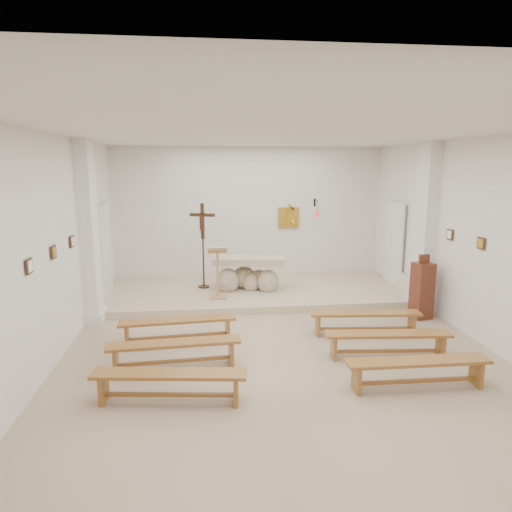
{
  "coord_description": "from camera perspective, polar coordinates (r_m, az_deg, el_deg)",
  "views": [
    {
      "loc": [
        -1.19,
        -6.92,
        3.01
      ],
      "look_at": [
        -0.21,
        1.6,
        1.31
      ],
      "focal_mm": 32.0,
      "sensor_mm": 36.0,
      "label": 1
    }
  ],
  "objects": [
    {
      "name": "ground",
      "position": [
        7.64,
        2.98,
        -12.0
      ],
      "size": [
        7.0,
        10.0,
        0.0
      ],
      "primitive_type": "cube",
      "color": "#CAAF92",
      "rests_on": "ground"
    },
    {
      "name": "wall_left",
      "position": [
        7.4,
        -24.6,
        0.39
      ],
      "size": [
        0.02,
        10.0,
        3.5
      ],
      "primitive_type": "cube",
      "color": "silver",
      "rests_on": "ground"
    },
    {
      "name": "wall_right",
      "position": [
        8.44,
        27.17,
        1.4
      ],
      "size": [
        0.02,
        10.0,
        3.5
      ],
      "primitive_type": "cube",
      "color": "silver",
      "rests_on": "ground"
    },
    {
      "name": "wall_back",
      "position": [
        12.03,
        -0.88,
        5.23
      ],
      "size": [
        7.0,
        0.02,
        3.5
      ],
      "primitive_type": "cube",
      "color": "silver",
      "rests_on": "ground"
    },
    {
      "name": "ceiling",
      "position": [
        7.03,
        3.28,
        15.12
      ],
      "size": [
        7.0,
        10.0,
        0.02
      ],
      "primitive_type": "cube",
      "color": "silver",
      "rests_on": "wall_back"
    },
    {
      "name": "sanctuary_platform",
      "position": [
        10.89,
        -0.07,
        -4.4
      ],
      "size": [
        6.98,
        3.0,
        0.15
      ],
      "primitive_type": "cube",
      "color": "beige",
      "rests_on": "ground"
    },
    {
      "name": "pilaster_left",
      "position": [
        9.27,
        -20.15,
        2.73
      ],
      "size": [
        0.26,
        0.55,
        3.5
      ],
      "primitive_type": "cube",
      "color": "white",
      "rests_on": "ground"
    },
    {
      "name": "pilaster_right",
      "position": [
        10.09,
        20.37,
        3.36
      ],
      "size": [
        0.26,
        0.55,
        3.5
      ],
      "primitive_type": "cube",
      "color": "white",
      "rests_on": "ground"
    },
    {
      "name": "gold_wall_relief",
      "position": [
        12.16,
        4.09,
        4.79
      ],
      "size": [
        0.55,
        0.04,
        0.55
      ],
      "primitive_type": "cube",
      "color": "gold",
      "rests_on": "wall_back"
    },
    {
      "name": "sanctuary_lamp",
      "position": [
        12.05,
        7.61,
        5.42
      ],
      "size": [
        0.11,
        0.36,
        0.44
      ],
      "color": "black",
      "rests_on": "wall_back"
    },
    {
      "name": "station_frame_left_front",
      "position": [
        6.65,
        -26.49,
        -1.15
      ],
      "size": [
        0.03,
        0.2,
        0.2
      ],
      "primitive_type": "cube",
      "color": "#41281C",
      "rests_on": "wall_left"
    },
    {
      "name": "station_frame_left_mid",
      "position": [
        7.58,
        -23.98,
        0.46
      ],
      "size": [
        0.03,
        0.2,
        0.2
      ],
      "primitive_type": "cube",
      "color": "#41281C",
      "rests_on": "wall_left"
    },
    {
      "name": "station_frame_left_rear",
      "position": [
        8.53,
        -22.02,
        1.71
      ],
      "size": [
        0.03,
        0.2,
        0.2
      ],
      "primitive_type": "cube",
      "color": "#41281C",
      "rests_on": "wall_left"
    },
    {
      "name": "station_frame_right_mid",
      "position": [
        8.6,
        26.32,
        1.43
      ],
      "size": [
        0.03,
        0.2,
        0.2
      ],
      "primitive_type": "cube",
      "color": "#41281C",
      "rests_on": "wall_right"
    },
    {
      "name": "station_frame_right_rear",
      "position": [
        9.45,
        23.07,
        2.48
      ],
      "size": [
        0.03,
        0.2,
        0.2
      ],
      "primitive_type": "cube",
      "color": "#41281C",
      "rests_on": "wall_right"
    },
    {
      "name": "radiator_left",
      "position": [
        10.25,
        -19.03,
        -4.91
      ],
      "size": [
        0.1,
        0.85,
        0.52
      ],
      "primitive_type": "cube",
      "color": "silver",
      "rests_on": "ground"
    },
    {
      "name": "radiator_right",
      "position": [
        11.01,
        18.5,
        -3.76
      ],
      "size": [
        0.1,
        0.85,
        0.52
      ],
      "primitive_type": "cube",
      "color": "silver",
      "rests_on": "ground"
    },
    {
      "name": "altar",
      "position": [
        10.67,
        -0.96,
        -2.49
      ],
      "size": [
        1.74,
        0.92,
        0.85
      ],
      "rotation": [
        0.0,
        0.0,
        -0.17
      ],
      "color": "beige",
      "rests_on": "sanctuary_platform"
    },
    {
      "name": "lectern",
      "position": [
        9.96,
        -4.8,
        -2.05
      ],
      "size": [
        0.42,
        0.36,
        1.17
      ],
      "rotation": [
        0.0,
        0.0,
        -0.0
      ],
      "color": "tan",
      "rests_on": "sanctuary_platform"
    },
    {
      "name": "crucifix_stand",
      "position": [
        10.75,
        -6.66,
        2.06
      ],
      "size": [
        0.59,
        0.26,
        2.01
      ],
      "rotation": [
        0.0,
        0.0,
        -0.34
      ],
      "color": "#3E2213",
      "rests_on": "sanctuary_platform"
    },
    {
      "name": "potted_plant",
      "position": [
        10.9,
        -1.84,
        -2.65
      ],
      "size": [
        0.5,
        0.45,
        0.49
      ],
      "primitive_type": "imported",
      "rotation": [
        0.0,
        0.0,
        0.16
      ],
      "color": "#295B24",
      "rests_on": "sanctuary_platform"
    },
    {
      "name": "donation_pedestal",
      "position": [
        9.68,
        20.03,
        -4.04
      ],
      "size": [
        0.41,
        0.41,
        1.3
      ],
      "rotation": [
        0.0,
        0.0,
        0.2
      ],
      "color": "#5D251A",
      "rests_on": "ground"
    },
    {
      "name": "bench_left_front",
      "position": [
        8.05,
        -9.74,
        -8.49
      ],
      "size": [
        2.0,
        0.48,
        0.42
      ],
      "rotation": [
        0.0,
        0.0,
        0.08
      ],
      "color": "olive",
      "rests_on": "ground"
    },
    {
      "name": "bench_right_front",
      "position": [
        8.53,
        13.49,
        -7.5
      ],
      "size": [
        2.0,
        0.49,
        0.42
      ],
      "rotation": [
        0.0,
        0.0,
        -0.09
      ],
      "color": "olive",
      "rests_on": "ground"
    },
    {
      "name": "bench_left_second",
      "position": [
        7.09,
        -10.18,
        -11.3
      ],
      "size": [
        2.0,
        0.45,
        0.42
      ],
      "rotation": [
        0.0,
        0.0,
        0.07
      ],
      "color": "olive",
      "rests_on": "ground"
    },
    {
      "name": "bench_right_second",
      "position": [
        7.63,
        16.15,
        -9.92
      ],
      "size": [
        2.0,
        0.49,
        0.42
      ],
      "rotation": [
        0.0,
        0.0,
        -0.09
      ],
      "color": "olive",
      "rests_on": "ground"
    },
    {
      "name": "bench_left_third",
      "position": [
        6.15,
        -10.77,
        -14.97
      ],
      "size": [
        2.01,
        0.57,
        0.42
      ],
      "rotation": [
        0.0,
        0.0,
        -0.13
      ],
      "color": "olive",
      "rests_on": "ground"
    },
    {
      "name": "bench_right_third",
      "position": [
        6.77,
        19.57,
        -12.93
      ],
      "size": [
        1.99,
        0.34,
        0.42
      ],
      "rotation": [
        0.0,
        0.0,
        -0.01
      ],
      "color": "olive",
      "rests_on": "ground"
    }
  ]
}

